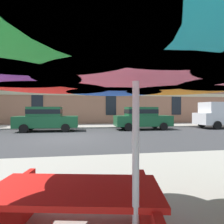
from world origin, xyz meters
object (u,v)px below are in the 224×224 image
sedan_green (47,118)px  pickup_white (223,116)px  picnic_table (75,213)px  patio_umbrella (136,59)px  sedan_green_midblock (142,118)px

sedan_green → pickup_white: (14.45, 0.00, 0.08)m
sedan_green → picnic_table: 12.48m
sedan_green → pickup_white: 14.45m
patio_umbrella → picnic_table: (-0.52, 0.49, -1.54)m
patio_umbrella → picnic_table: patio_umbrella is taller
sedan_green_midblock → pickup_white: bearing=0.0°
sedan_green_midblock → patio_umbrella: (-4.21, -12.70, 1.07)m
sedan_green → sedan_green_midblock: 7.24m
sedan_green → sedan_green_midblock: bearing=0.0°
sedan_green → sedan_green_midblock: same height
sedan_green → patio_umbrella: 13.10m
sedan_green → patio_umbrella: patio_umbrella is taller
pickup_white → sedan_green: bearing=-180.0°
sedan_green → patio_umbrella: (3.02, -12.70, 1.07)m
sedan_green → sedan_green_midblock: size_ratio=1.00×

